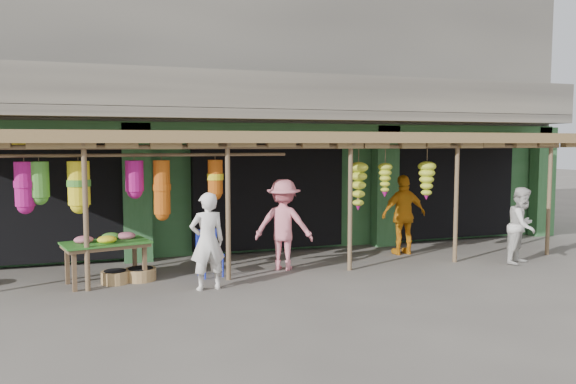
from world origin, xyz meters
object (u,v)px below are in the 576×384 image
object	(u,v)px
flower_table	(106,244)
person_front	(207,241)
person_right	(522,226)
person_shopper	(284,225)
blue_chair	(209,250)
person_vendor	(404,215)

from	to	relation	value
flower_table	person_front	xyz separation A→B (m)	(1.68, -1.07, 0.13)
person_right	flower_table	bearing A→B (deg)	145.30
person_right	person_shopper	bearing A→B (deg)	140.22
flower_table	blue_chair	size ratio (longest dim) A/B	1.86
person_front	person_right	size ratio (longest dim) A/B	1.05
person_right	blue_chair	bearing A→B (deg)	143.49
person_front	person_vendor	size ratio (longest dim) A/B	0.93
person_right	person_shopper	size ratio (longest dim) A/B	0.89
flower_table	person_front	distance (m)	1.99
person_vendor	person_shopper	bearing A→B (deg)	12.44
flower_table	blue_chair	bearing A→B (deg)	-14.33
flower_table	person_right	bearing A→B (deg)	-20.69
blue_chair	person_right	distance (m)	6.63
person_front	person_shopper	bearing A→B (deg)	-155.20
flower_table	person_right	distance (m)	8.50
blue_chair	flower_table	bearing A→B (deg)	168.17
flower_table	person_shopper	distance (m)	3.44
person_right	person_vendor	world-z (taller)	person_vendor
person_front	person_vendor	xyz separation A→B (m)	(4.88, 1.69, 0.06)
blue_chair	person_right	size ratio (longest dim) A/B	0.54
person_front	person_right	bearing A→B (deg)	173.02
flower_table	person_shopper	size ratio (longest dim) A/B	0.90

